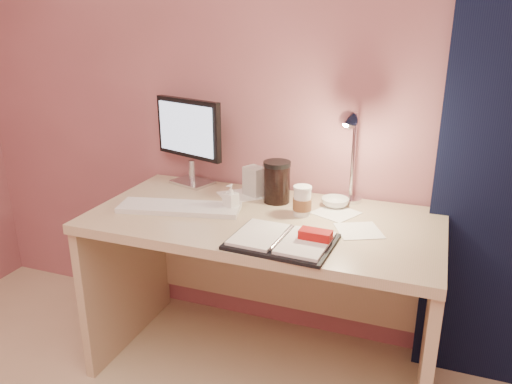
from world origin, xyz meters
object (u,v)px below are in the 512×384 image
(monitor, at_px, (190,134))
(coffee_cup, at_px, (302,202))
(planner, at_px, (285,240))
(lotion_bottle, at_px, (231,197))
(clear_cup, at_px, (272,182))
(bowl, at_px, (335,202))
(desk_lamp, at_px, (350,148))
(desk, at_px, (269,259))
(product_box, at_px, (255,181))
(dark_jar, at_px, (277,184))
(keyboard, at_px, (179,208))

(monitor, bearing_deg, coffee_cup, -1.09)
(planner, bearing_deg, lotion_bottle, 145.67)
(clear_cup, bearing_deg, bowl, -0.93)
(monitor, distance_m, desk_lamp, 0.77)
(desk, bearing_deg, product_box, 128.35)
(dark_jar, bearing_deg, clear_cup, 134.71)
(coffee_cup, xyz_separation_m, dark_jar, (-0.14, 0.11, 0.02))
(coffee_cup, distance_m, desk_lamp, 0.29)
(monitor, distance_m, coffee_cup, 0.67)
(keyboard, height_order, coffee_cup, coffee_cup)
(desk, height_order, keyboard, keyboard)
(coffee_cup, bearing_deg, desk_lamp, 37.76)
(keyboard, distance_m, lotion_bottle, 0.22)
(monitor, relative_size, planner, 1.09)
(keyboard, bearing_deg, coffee_cup, 1.52)
(desk, bearing_deg, monitor, 156.00)
(desk_lamp, bearing_deg, clear_cup, 178.08)
(desk, height_order, monitor, monitor)
(bowl, bearing_deg, planner, -101.89)
(bowl, relative_size, dark_jar, 0.72)
(bowl, bearing_deg, clear_cup, 179.07)
(dark_jar, bearing_deg, planner, -67.96)
(bowl, relative_size, lotion_bottle, 1.04)
(product_box, bearing_deg, planner, -32.73)
(desk, height_order, bowl, bowl)
(planner, bearing_deg, desk_lamp, 73.66)
(desk, bearing_deg, coffee_cup, -0.68)
(keyboard, relative_size, lotion_bottle, 4.48)
(desk, xyz_separation_m, coffee_cup, (0.14, -0.00, 0.28))
(dark_jar, height_order, desk_lamp, desk_lamp)
(bowl, height_order, lotion_bottle, lotion_bottle)
(dark_jar, bearing_deg, monitor, 168.23)
(clear_cup, relative_size, dark_jar, 0.94)
(monitor, relative_size, desk_lamp, 0.97)
(bowl, height_order, desk_lamp, desk_lamp)
(monitor, height_order, lotion_bottle, monitor)
(bowl, bearing_deg, desk, -150.23)
(clear_cup, bearing_deg, lotion_bottle, -119.11)
(keyboard, distance_m, coffee_cup, 0.51)
(monitor, distance_m, lotion_bottle, 0.45)
(monitor, bearing_deg, bowl, 12.66)
(planner, distance_m, lotion_bottle, 0.39)
(bowl, bearing_deg, dark_jar, -173.08)
(coffee_cup, xyz_separation_m, product_box, (-0.26, 0.16, 0.01))
(monitor, xyz_separation_m, desk_lamp, (0.76, -0.09, 0.02))
(monitor, bearing_deg, clear_cup, 9.78)
(clear_cup, distance_m, dark_jar, 0.05)
(clear_cup, xyz_separation_m, dark_jar, (0.03, -0.04, 0.00))
(desk, height_order, lotion_bottle, lotion_bottle)
(desk, bearing_deg, clear_cup, 104.93)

